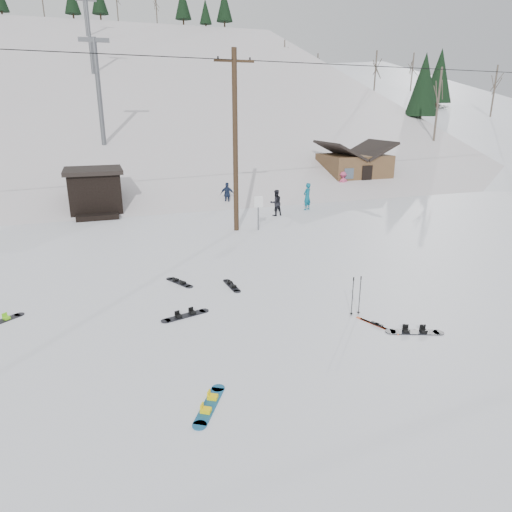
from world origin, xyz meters
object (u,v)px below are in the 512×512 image
object	(u,v)px
cabin	(354,170)
hero_snowboard	(209,405)
utility_pole	(235,140)
hero_skis	(377,325)

from	to	relation	value
cabin	hero_snowboard	size ratio (longest dim) A/B	3.73
hero_snowboard	utility_pole	bearing A→B (deg)	12.31
cabin	hero_skis	distance (m)	25.48
cabin	hero_snowboard	bearing A→B (deg)	-126.38
utility_pole	hero_snowboard	world-z (taller)	utility_pole
utility_pole	cabin	distance (m)	16.71
utility_pole	cabin	xyz separation A→B (m)	(13.00, 10.00, -3.20)
utility_pole	hero_skis	bearing A→B (deg)	-86.75
utility_pole	cabin	bearing A→B (deg)	37.56
hero_snowboard	hero_skis	distance (m)	6.07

